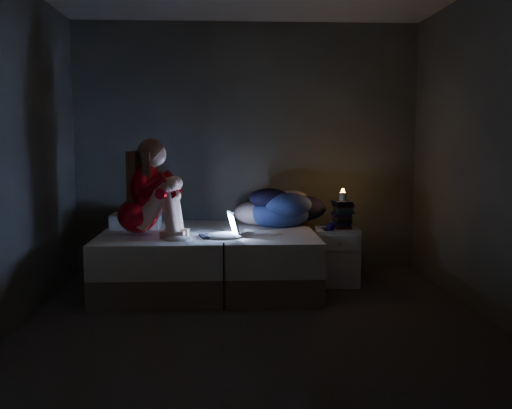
{
  "coord_description": "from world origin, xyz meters",
  "views": [
    {
      "loc": [
        -0.23,
        -4.38,
        1.41
      ],
      "look_at": [
        0.05,
        1.0,
        0.8
      ],
      "focal_mm": 41.66,
      "sensor_mm": 36.0,
      "label": 1
    }
  ],
  "objects": [
    {
      "name": "book_stack",
      "position": [
        0.89,
        1.22,
        0.68
      ],
      "size": [
        0.19,
        0.25,
        0.26
      ],
      "primitive_type": null,
      "color": "black",
      "rests_on": "nightstand"
    },
    {
      "name": "pillow",
      "position": [
        -1.1,
        1.38,
        0.61
      ],
      "size": [
        0.46,
        0.33,
        0.13
      ],
      "primitive_type": "cube",
      "color": "silver",
      "rests_on": "bed"
    },
    {
      "name": "phone",
      "position": [
        0.73,
        1.1,
        0.55
      ],
      "size": [
        0.08,
        0.15,
        0.01
      ],
      "primitive_type": "cube",
      "rotation": [
        0.0,
        0.0,
        0.1
      ],
      "color": "black",
      "rests_on": "nightstand"
    },
    {
      "name": "wall_back",
      "position": [
        0.0,
        1.91,
        1.3
      ],
      "size": [
        3.6,
        0.02,
        2.6
      ],
      "primitive_type": "cube",
      "color": "#343632",
      "rests_on": "ground"
    },
    {
      "name": "floor",
      "position": [
        0.0,
        0.0,
        -0.01
      ],
      "size": [
        3.6,
        3.8,
        0.02
      ],
      "primitive_type": "cube",
      "color": "black",
      "rests_on": "ground"
    },
    {
      "name": "wall_front",
      "position": [
        0.0,
        -1.91,
        1.3
      ],
      "size": [
        3.6,
        0.02,
        2.6
      ],
      "primitive_type": "cube",
      "color": "#343632",
      "rests_on": "ground"
    },
    {
      "name": "nightstand",
      "position": [
        0.84,
        1.18,
        0.27
      ],
      "size": [
        0.43,
        0.39,
        0.54
      ],
      "primitive_type": "cube",
      "rotation": [
        0.0,
        0.0,
        -0.08
      ],
      "color": "silver",
      "rests_on": "ground"
    },
    {
      "name": "wall_right",
      "position": [
        1.81,
        0.0,
        1.3
      ],
      "size": [
        0.02,
        3.8,
        2.6
      ],
      "primitive_type": "cube",
      "color": "#343632",
      "rests_on": "ground"
    },
    {
      "name": "laptop",
      "position": [
        -0.29,
        0.78,
        0.65
      ],
      "size": [
        0.37,
        0.3,
        0.23
      ],
      "primitive_type": null,
      "rotation": [
        0.0,
        0.0,
        0.23
      ],
      "color": "black",
      "rests_on": "bed"
    },
    {
      "name": "candle",
      "position": [
        0.89,
        1.22,
        0.85
      ],
      "size": [
        0.07,
        0.07,
        0.08
      ],
      "primitive_type": "cylinder",
      "color": "beige",
      "rests_on": "book_stack"
    },
    {
      "name": "bed",
      "position": [
        -0.39,
        1.1,
        0.27
      ],
      "size": [
        1.96,
        1.47,
        0.54
      ],
      "primitive_type": null,
      "color": "silver",
      "rests_on": "ground"
    },
    {
      "name": "wall_left",
      "position": [
        -1.81,
        0.0,
        1.3
      ],
      "size": [
        0.02,
        3.8,
        2.6
      ],
      "primitive_type": "cube",
      "color": "#343632",
      "rests_on": "ground"
    },
    {
      "name": "blue_orb",
      "position": [
        0.76,
        1.03,
        0.58
      ],
      "size": [
        0.08,
        0.08,
        0.08
      ],
      "primitive_type": "sphere",
      "color": "#14074D",
      "rests_on": "nightstand"
    },
    {
      "name": "clothes_pile",
      "position": [
        0.3,
        1.43,
        0.74
      ],
      "size": [
        0.72,
        0.61,
        0.39
      ],
      "primitive_type": null,
      "rotation": [
        0.0,
        0.0,
        0.14
      ],
      "color": "navy",
      "rests_on": "bed"
    },
    {
      "name": "woman",
      "position": [
        -1.0,
        0.86,
        0.97
      ],
      "size": [
        0.59,
        0.43,
        0.87
      ],
      "primitive_type": null,
      "rotation": [
        0.0,
        0.0,
        -0.16
      ],
      "color": "#720005",
      "rests_on": "bed"
    }
  ]
}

